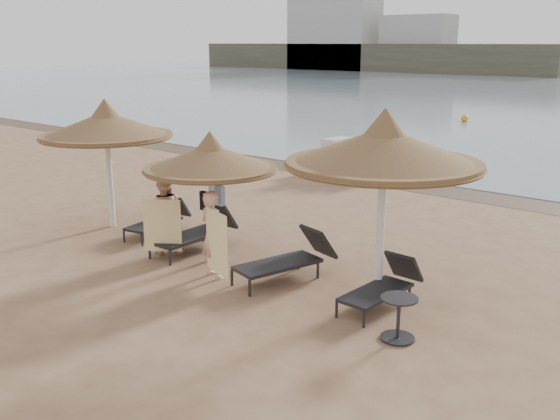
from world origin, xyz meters
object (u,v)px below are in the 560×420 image
(lounger_far_left, at_px, (161,219))
(person_left, at_px, (164,207))
(palapa_right, at_px, (384,148))
(palapa_center, at_px, (210,158))
(pedal_boat, at_px, (347,162))
(person_right, at_px, (213,228))
(lounger_near_right, at_px, (290,258))
(lounger_near_left, at_px, (198,230))
(palapa_left, at_px, (106,125))
(side_table, at_px, (398,320))
(lounger_far_right, at_px, (384,285))

(lounger_far_left, relative_size, person_left, 0.92)
(palapa_right, xyz_separation_m, person_left, (-4.56, -0.82, -1.59))
(palapa_center, height_order, palapa_right, palapa_right)
(palapa_right, relative_size, pedal_boat, 1.22)
(palapa_right, xyz_separation_m, person_right, (-2.81, -1.15, -1.61))
(palapa_center, distance_m, person_left, 1.56)
(lounger_near_right, bearing_deg, palapa_center, -158.66)
(lounger_near_left, bearing_deg, palapa_left, -178.24)
(side_table, bearing_deg, palapa_center, 171.13)
(lounger_far_left, xyz_separation_m, side_table, (6.77, -1.23, -0.04))
(lounger_near_left, xyz_separation_m, person_right, (1.42, -0.95, 0.55))
(lounger_near_right, bearing_deg, palapa_left, -164.33)
(palapa_left, distance_m, person_left, 2.87)
(person_right, bearing_deg, pedal_boat, -62.06)
(lounger_far_left, bearing_deg, palapa_left, -174.63)
(lounger_near_left, bearing_deg, side_table, -12.20)
(lounger_near_left, bearing_deg, pedal_boat, 100.73)
(lounger_far_right, distance_m, person_left, 4.90)
(pedal_boat, bearing_deg, person_left, -75.70)
(lounger_far_right, height_order, pedal_boat, pedal_boat)
(lounger_near_right, relative_size, side_table, 3.16)
(lounger_far_right, bearing_deg, person_right, -160.67)
(palapa_right, height_order, lounger_near_right, palapa_right)
(side_table, bearing_deg, person_right, 179.11)
(lounger_near_left, relative_size, lounger_near_right, 0.97)
(lounger_far_right, bearing_deg, palapa_right, 139.78)
(person_left, bearing_deg, lounger_far_left, -77.70)
(person_left, bearing_deg, lounger_far_right, 145.13)
(palapa_center, xyz_separation_m, lounger_far_left, (-2.21, 0.51, -1.71))
(person_right, bearing_deg, lounger_near_left, -25.02)
(palapa_right, height_order, lounger_far_left, palapa_right)
(palapa_left, height_order, lounger_near_right, palapa_left)
(lounger_near_right, bearing_deg, lounger_far_left, -169.34)
(lounger_far_right, xyz_separation_m, person_right, (-3.08, -0.90, 0.60))
(lounger_near_left, distance_m, lounger_near_right, 2.55)
(palapa_left, bearing_deg, side_table, -6.10)
(person_left, height_order, pedal_boat, person_left)
(palapa_center, bearing_deg, palapa_left, 177.54)
(palapa_left, relative_size, pedal_boat, 1.14)
(lounger_far_left, bearing_deg, person_left, -46.12)
(lounger_far_right, relative_size, person_right, 0.93)
(side_table, distance_m, person_right, 3.93)
(lounger_far_left, bearing_deg, lounger_far_right, -12.55)
(lounger_far_left, distance_m, lounger_near_left, 1.49)
(lounger_far_right, bearing_deg, lounger_near_right, -175.40)
(pedal_boat, bearing_deg, lounger_near_right, -57.60)
(lounger_near_left, distance_m, lounger_far_right, 4.50)
(palapa_right, bearing_deg, person_right, -157.71)
(side_table, bearing_deg, pedal_boat, 127.33)
(lounger_far_right, relative_size, pedal_boat, 0.67)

